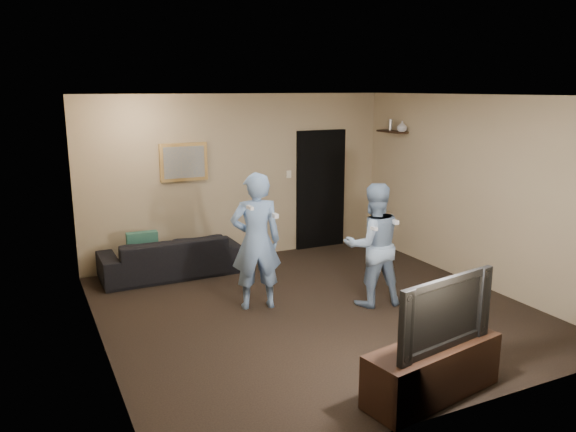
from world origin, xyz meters
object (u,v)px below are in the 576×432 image
sofa (171,256)px  television (436,310)px  wii_player_left (256,241)px  wii_player_right (373,245)px  tv_console (432,370)px

sofa → television: size_ratio=1.77×
wii_player_left → wii_player_right: 1.45m
tv_console → sofa: bearing=96.4°
sofa → tv_console: size_ratio=1.47×
sofa → wii_player_left: wii_player_left is taller
sofa → wii_player_left: size_ratio=1.17×
tv_console → wii_player_right: wii_player_right is taller
tv_console → television: bearing=0.0°
wii_player_right → tv_console: bearing=-110.1°
television → tv_console: bearing=0.0°
sofa → tv_console: bearing=106.1°
sofa → wii_player_right: 3.03m
television → wii_player_right: wii_player_right is taller
tv_console → television: size_ratio=1.21×
wii_player_right → sofa: bearing=132.2°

